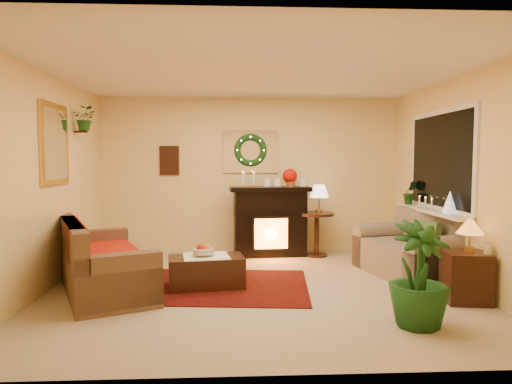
{
  "coord_description": "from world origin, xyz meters",
  "views": [
    {
      "loc": [
        -0.29,
        -5.43,
        1.55
      ],
      "look_at": [
        0.0,
        0.35,
        1.15
      ],
      "focal_mm": 32.0,
      "sensor_mm": 36.0,
      "label": 1
    }
  ],
  "objects_px": {
    "fireplace": "(270,222)",
    "side_table_round": "(317,236)",
    "loveseat": "(408,245)",
    "end_table_square": "(466,277)",
    "sofa": "(105,255)",
    "coffee_table": "(206,270)"
  },
  "relations": [
    {
      "from": "fireplace",
      "to": "side_table_round",
      "type": "bearing_deg",
      "value": -8.54
    },
    {
      "from": "loveseat",
      "to": "side_table_round",
      "type": "relative_size",
      "value": 2.11
    },
    {
      "from": "end_table_square",
      "to": "side_table_round",
      "type": "bearing_deg",
      "value": 116.11
    },
    {
      "from": "fireplace",
      "to": "loveseat",
      "type": "distance_m",
      "value": 2.22
    },
    {
      "from": "fireplace",
      "to": "end_table_square",
      "type": "xyz_separation_m",
      "value": [
        1.96,
        -2.51,
        -0.28
      ]
    },
    {
      "from": "sofa",
      "to": "side_table_round",
      "type": "relative_size",
      "value": 2.79
    },
    {
      "from": "loveseat",
      "to": "fireplace",
      "type": "bearing_deg",
      "value": 128.75
    },
    {
      "from": "loveseat",
      "to": "end_table_square",
      "type": "height_order",
      "value": "loveseat"
    },
    {
      "from": "fireplace",
      "to": "loveseat",
      "type": "xyz_separation_m",
      "value": [
        1.76,
        -1.35,
        -0.13
      ]
    },
    {
      "from": "loveseat",
      "to": "coffee_table",
      "type": "relative_size",
      "value": 1.65
    },
    {
      "from": "coffee_table",
      "to": "loveseat",
      "type": "bearing_deg",
      "value": 1.11
    },
    {
      "from": "end_table_square",
      "to": "loveseat",
      "type": "bearing_deg",
      "value": 99.84
    },
    {
      "from": "end_table_square",
      "to": "coffee_table",
      "type": "distance_m",
      "value": 2.97
    },
    {
      "from": "coffee_table",
      "to": "sofa",
      "type": "bearing_deg",
      "value": 174.93
    },
    {
      "from": "loveseat",
      "to": "side_table_round",
      "type": "distance_m",
      "value": 1.64
    },
    {
      "from": "loveseat",
      "to": "end_table_square",
      "type": "distance_m",
      "value": 1.18
    },
    {
      "from": "side_table_round",
      "to": "fireplace",
      "type": "bearing_deg",
      "value": 175.68
    },
    {
      "from": "side_table_round",
      "to": "coffee_table",
      "type": "relative_size",
      "value": 0.78
    },
    {
      "from": "loveseat",
      "to": "end_table_square",
      "type": "xyz_separation_m",
      "value": [
        0.2,
        -1.15,
        -0.15
      ]
    },
    {
      "from": "sofa",
      "to": "end_table_square",
      "type": "bearing_deg",
      "value": -33.09
    },
    {
      "from": "sofa",
      "to": "loveseat",
      "type": "xyz_separation_m",
      "value": [
        3.88,
        0.51,
        -0.01
      ]
    },
    {
      "from": "coffee_table",
      "to": "end_table_square",
      "type": "bearing_deg",
      "value": -22.11
    }
  ]
}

